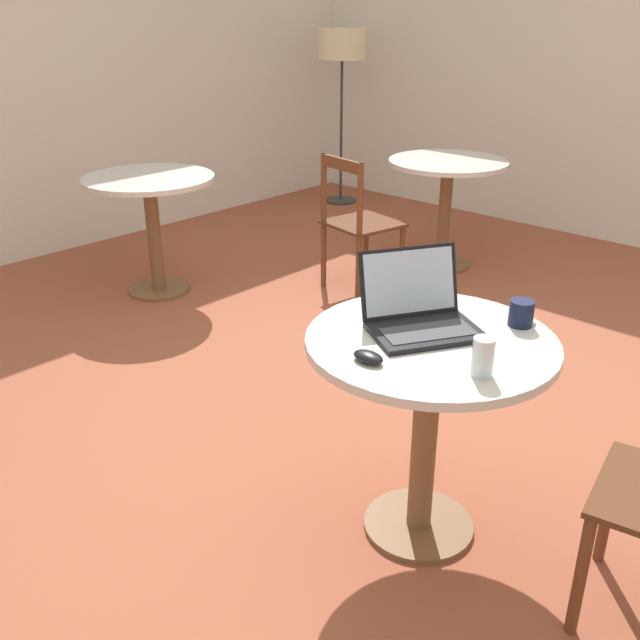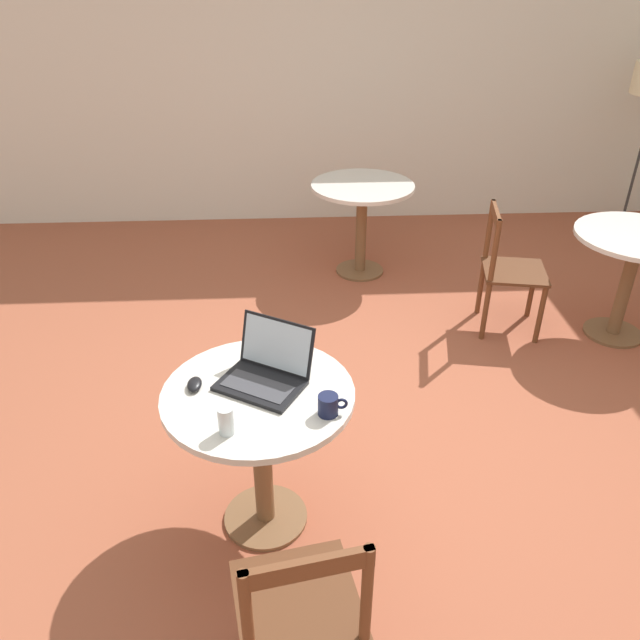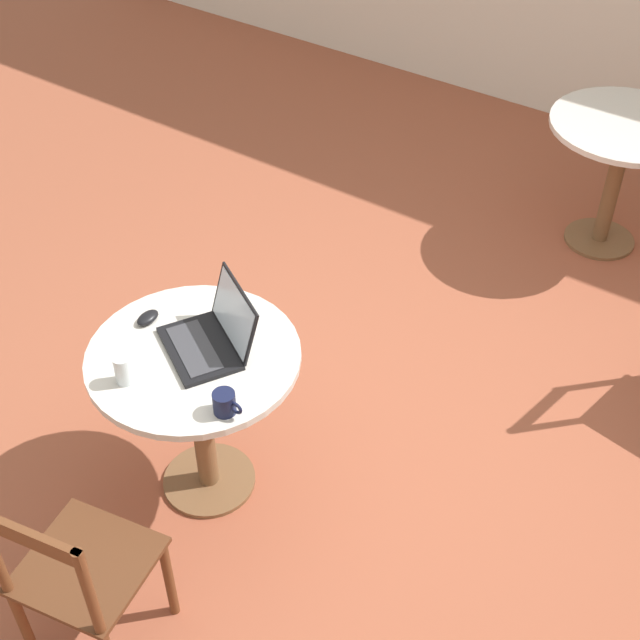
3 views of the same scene
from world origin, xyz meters
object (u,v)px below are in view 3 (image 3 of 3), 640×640
at_px(cafe_table_near, 197,385).
at_px(drinking_glass, 123,370).
at_px(mug, 225,403).
at_px(cafe_table_far, 622,150).
at_px(laptop, 211,337).
at_px(mouse, 148,318).
at_px(chair_near_front, 79,576).

relative_size(cafe_table_near, drinking_glass, 6.93).
bearing_deg(mug, cafe_table_far, 80.75).
relative_size(laptop, mouse, 4.39).
bearing_deg(laptop, mouse, -174.78).
bearing_deg(cafe_table_near, chair_near_front, -79.54).
relative_size(laptop, drinking_glass, 3.82).
distance_m(cafe_table_far, laptop, 2.59).
bearing_deg(cafe_table_near, cafe_table_far, 74.26).
distance_m(mouse, mug, 0.58).
xyz_separation_m(cafe_table_near, mug, (0.28, -0.15, 0.20)).
xyz_separation_m(cafe_table_far, mug, (-0.44, -2.71, 0.20)).
bearing_deg(cafe_table_far, drinking_glass, -106.45).
distance_m(mouse, drinking_glass, 0.33).
height_order(cafe_table_far, chair_near_front, chair_near_front).
distance_m(cafe_table_near, cafe_table_far, 2.66).
distance_m(cafe_table_near, mug, 0.38).
height_order(cafe_table_far, mouse, mouse).
xyz_separation_m(chair_near_front, laptop, (-0.11, 0.85, 0.36)).
height_order(chair_near_front, laptop, laptop).
distance_m(laptop, drinking_glass, 0.34).
height_order(cafe_table_far, drinking_glass, drinking_glass).
xyz_separation_m(cafe_table_far, chair_near_front, (-0.58, -3.34, -0.15)).
relative_size(cafe_table_far, mug, 6.83).
height_order(laptop, mouse, laptop).
height_order(mug, drinking_glass, drinking_glass).
relative_size(cafe_table_near, mouse, 7.95).
bearing_deg(chair_near_front, cafe_table_far, 80.22).
xyz_separation_m(cafe_table_far, mouse, (-0.98, -2.51, 0.18)).
bearing_deg(cafe_table_near, laptop, 65.51).
xyz_separation_m(cafe_table_near, laptop, (0.03, 0.07, 0.21)).
bearing_deg(chair_near_front, drinking_glass, 114.82).
bearing_deg(mouse, cafe_table_far, 68.69).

